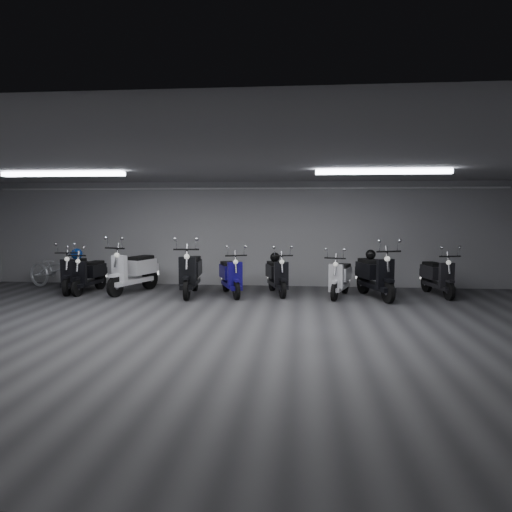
# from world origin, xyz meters

# --- Properties ---
(floor) EXTENTS (14.00, 10.00, 0.01)m
(floor) POSITION_xyz_m (0.00, 0.00, -0.01)
(floor) COLOR #363538
(floor) RESTS_ON ground
(ceiling) EXTENTS (14.00, 10.00, 0.01)m
(ceiling) POSITION_xyz_m (0.00, 0.00, 2.80)
(ceiling) COLOR slate
(ceiling) RESTS_ON ground
(back_wall) EXTENTS (14.00, 0.01, 2.80)m
(back_wall) POSITION_xyz_m (0.00, 5.00, 1.40)
(back_wall) COLOR #969699
(back_wall) RESTS_ON ground
(front_wall) EXTENTS (14.00, 0.01, 2.80)m
(front_wall) POSITION_xyz_m (0.00, -5.00, 1.40)
(front_wall) COLOR #969699
(front_wall) RESTS_ON ground
(fluor_strip_left) EXTENTS (2.40, 0.18, 0.08)m
(fluor_strip_left) POSITION_xyz_m (-3.00, 1.00, 2.74)
(fluor_strip_left) COLOR white
(fluor_strip_left) RESTS_ON ceiling
(fluor_strip_right) EXTENTS (2.40, 0.18, 0.08)m
(fluor_strip_right) POSITION_xyz_m (3.00, 1.00, 2.74)
(fluor_strip_right) COLOR white
(fluor_strip_right) RESTS_ON ceiling
(conduit) EXTENTS (13.60, 0.05, 0.05)m
(conduit) POSITION_xyz_m (0.00, 4.92, 2.62)
(conduit) COLOR white
(conduit) RESTS_ON back_wall
(scooter_0) EXTENTS (0.82, 1.79, 1.29)m
(scooter_0) POSITION_xyz_m (-4.09, 3.52, 0.64)
(scooter_0) COLOR black
(scooter_0) RESTS_ON floor
(scooter_1) EXTENTS (0.70, 1.68, 1.22)m
(scooter_1) POSITION_xyz_m (-3.69, 3.45, 0.61)
(scooter_1) COLOR black
(scooter_1) RESTS_ON floor
(scooter_2) EXTENTS (1.28, 2.03, 1.44)m
(scooter_2) POSITION_xyz_m (-2.59, 3.55, 0.72)
(scooter_2) COLOR white
(scooter_2) RESTS_ON floor
(scooter_3) EXTENTS (0.80, 1.98, 1.44)m
(scooter_3) POSITION_xyz_m (-1.09, 3.33, 0.72)
(scooter_3) COLOR black
(scooter_3) RESTS_ON floor
(scooter_4) EXTENTS (1.14, 1.78, 1.26)m
(scooter_4) POSITION_xyz_m (-0.12, 3.40, 0.63)
(scooter_4) COLOR navy
(scooter_4) RESTS_ON floor
(scooter_5) EXTENTS (1.00, 1.75, 1.24)m
(scooter_5) POSITION_xyz_m (0.97, 3.67, 0.62)
(scooter_5) COLOR black
(scooter_5) RESTS_ON floor
(scooter_6) EXTENTS (1.01, 1.71, 1.21)m
(scooter_6) POSITION_xyz_m (2.47, 3.45, 0.60)
(scooter_6) COLOR silver
(scooter_6) RESTS_ON floor
(scooter_7) EXTENTS (1.20, 2.02, 1.42)m
(scooter_7) POSITION_xyz_m (3.27, 3.38, 0.71)
(scooter_7) COLOR black
(scooter_7) RESTS_ON floor
(scooter_9) EXTENTS (0.88, 1.76, 1.25)m
(scooter_9) POSITION_xyz_m (4.80, 3.82, 0.62)
(scooter_9) COLOR black
(scooter_9) RESTS_ON floor
(bicycle) EXTENTS (1.99, 1.24, 1.22)m
(bicycle) POSITION_xyz_m (-4.83, 4.05, 0.61)
(bicycle) COLOR silver
(bicycle) RESTS_ON floor
(helmet_0) EXTENTS (0.24, 0.24, 0.24)m
(helmet_0) POSITION_xyz_m (3.19, 3.64, 1.00)
(helmet_0) COLOR black
(helmet_0) RESTS_ON scooter_7
(helmet_1) EXTENTS (0.28, 0.28, 0.28)m
(helmet_1) POSITION_xyz_m (-4.12, 3.75, 0.94)
(helmet_1) COLOR navy
(helmet_1) RESTS_ON scooter_0
(helmet_2) EXTENTS (0.24, 0.24, 0.24)m
(helmet_2) POSITION_xyz_m (0.90, 3.89, 0.89)
(helmet_2) COLOR black
(helmet_2) RESTS_ON scooter_5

